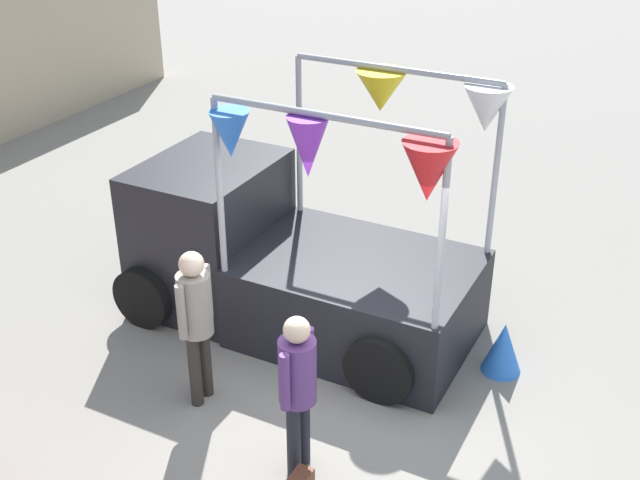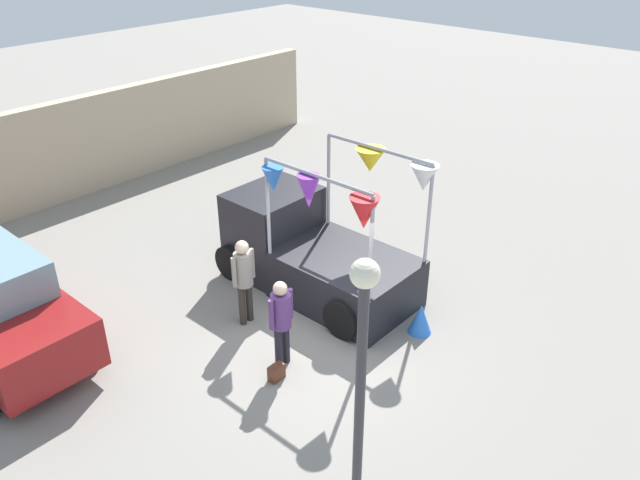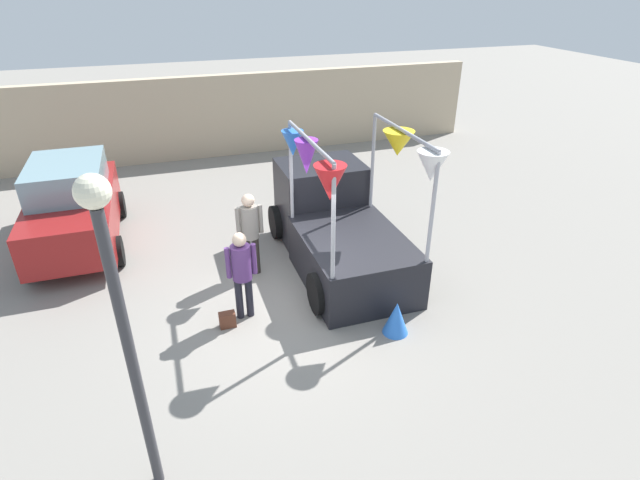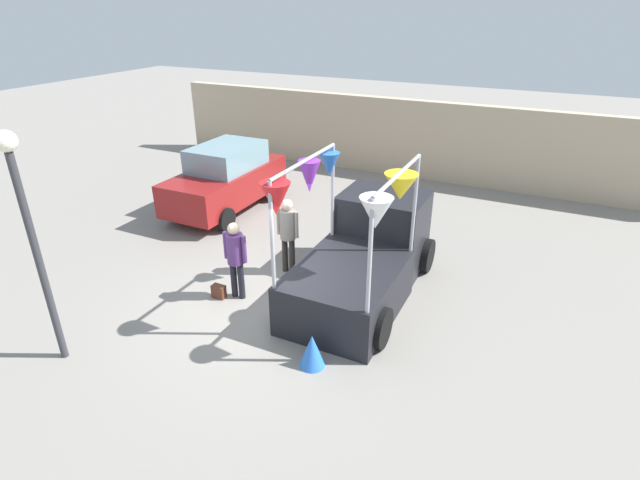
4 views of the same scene
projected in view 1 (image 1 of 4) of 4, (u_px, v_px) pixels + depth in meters
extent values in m
plane|color=gray|center=(335.00, 414.00, 8.19)|extent=(60.00, 60.00, 0.00)
cube|color=black|center=(358.00, 298.00, 9.23)|extent=(1.90, 2.60, 1.00)
cube|color=black|center=(211.00, 231.00, 9.85)|extent=(1.80, 1.40, 1.80)
cube|color=#8CB2C6|center=(209.00, 198.00, 9.64)|extent=(1.76, 1.37, 0.60)
cylinder|color=black|center=(144.00, 297.00, 9.49)|extent=(0.22, 0.76, 0.76)
cylinder|color=black|center=(231.00, 232.00, 10.98)|extent=(0.22, 0.76, 0.76)
cylinder|color=black|center=(380.00, 368.00, 8.25)|extent=(0.22, 0.76, 0.76)
cylinder|color=black|center=(442.00, 284.00, 9.75)|extent=(0.22, 0.76, 0.76)
cylinder|color=#A5A5AD|center=(219.00, 188.00, 8.35)|extent=(0.07, 0.07, 1.97)
cylinder|color=#A5A5AD|center=(299.00, 136.00, 9.72)|extent=(0.07, 0.07, 1.97)
cylinder|color=#A5A5AD|center=(442.00, 238.00, 7.36)|extent=(0.07, 0.07, 1.97)
cylinder|color=#A5A5AD|center=(496.00, 172.00, 8.73)|extent=(0.07, 0.07, 1.97)
cylinder|color=#A5A5AD|center=(324.00, 115.00, 7.39)|extent=(0.07, 2.44, 0.07)
cylinder|color=#A5A5AD|center=(396.00, 69.00, 8.76)|extent=(0.07, 2.44, 0.07)
cone|color=red|center=(429.00, 172.00, 7.14)|extent=(0.66, 0.66, 0.57)
cone|color=white|center=(487.00, 109.00, 8.47)|extent=(0.72, 0.72, 0.50)
cone|color=purple|center=(308.00, 147.00, 7.62)|extent=(0.47, 0.47, 0.61)
cone|color=yellow|center=(381.00, 91.00, 8.96)|extent=(0.60, 0.60, 0.47)
cone|color=blue|center=(230.00, 134.00, 7.99)|extent=(0.44, 0.44, 0.48)
cylinder|color=black|center=(294.00, 440.00, 7.27)|extent=(0.13, 0.13, 0.80)
cylinder|color=black|center=(303.00, 428.00, 7.42)|extent=(0.13, 0.13, 0.80)
cylinder|color=#593372|center=(297.00, 371.00, 7.01)|extent=(0.34, 0.34, 0.63)
sphere|color=beige|center=(297.00, 330.00, 6.81)|extent=(0.24, 0.24, 0.24)
cylinder|color=#593372|center=(285.00, 382.00, 6.82)|extent=(0.09, 0.09, 0.57)
cylinder|color=#593372|center=(309.00, 355.00, 7.17)|extent=(0.09, 0.09, 0.57)
cylinder|color=#2D2823|center=(195.00, 371.00, 8.16)|extent=(0.13, 0.13, 0.83)
cylinder|color=#2D2823|center=(205.00, 361.00, 8.30)|extent=(0.13, 0.13, 0.83)
cylinder|color=gray|center=(195.00, 304.00, 7.88)|extent=(0.34, 0.34, 0.66)
sphere|color=beige|center=(191.00, 264.00, 7.67)|extent=(0.25, 0.25, 0.25)
cylinder|color=gray|center=(181.00, 312.00, 7.69)|extent=(0.09, 0.09, 0.59)
cylinder|color=gray|center=(207.00, 291.00, 8.04)|extent=(0.09, 0.09, 0.59)
cone|color=blue|center=(503.00, 347.00, 8.72)|extent=(0.56, 0.56, 0.60)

